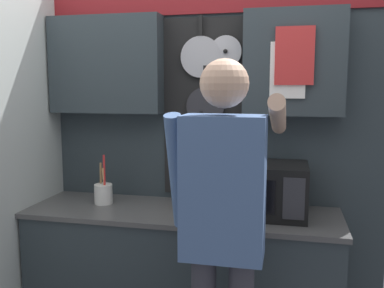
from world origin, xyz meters
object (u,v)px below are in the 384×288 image
at_px(microwave, 262,189).
at_px(utensil_crock, 103,193).
at_px(person, 223,215).
at_px(knife_block, 196,194).

distance_m(microwave, utensil_crock, 1.03).
bearing_deg(person, utensil_crock, 145.03).
xyz_separation_m(utensil_crock, person, (0.89, -0.62, 0.10)).
bearing_deg(knife_block, utensil_crock, 179.89).
relative_size(utensil_crock, person, 0.18).
distance_m(knife_block, utensil_crock, 0.62).
xyz_separation_m(microwave, person, (-0.14, -0.62, 0.02)).
height_order(microwave, knife_block, microwave).
bearing_deg(person, microwave, 77.59).
bearing_deg(utensil_crock, person, -34.97).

